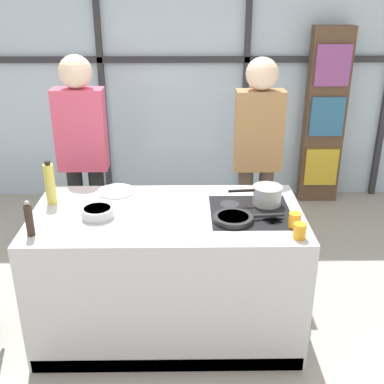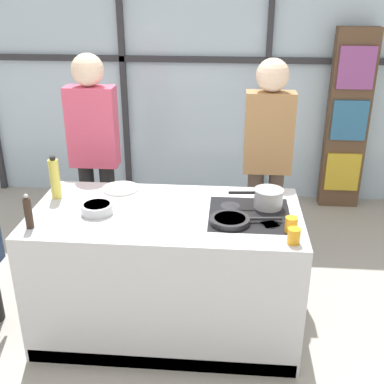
{
  "view_description": "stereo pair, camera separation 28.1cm",
  "coord_description": "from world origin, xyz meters",
  "px_view_note": "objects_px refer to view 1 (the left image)",
  "views": [
    {
      "loc": [
        0.12,
        -2.8,
        2.28
      ],
      "look_at": [
        0.16,
        0.1,
        1.01
      ],
      "focal_mm": 45.0,
      "sensor_mm": 36.0,
      "label": 1
    },
    {
      "loc": [
        0.4,
        -2.79,
        2.28
      ],
      "look_at": [
        0.16,
        0.1,
        1.01
      ],
      "focal_mm": 45.0,
      "sensor_mm": 36.0,
      "label": 2
    }
  ],
  "objects_px": {
    "spectator_center_left": "(258,150)",
    "oil_bottle": "(50,184)",
    "mixing_bowl": "(98,212)",
    "juice_glass_far": "(295,220)",
    "spectator_far_left": "(83,150)",
    "saucepan": "(267,195)",
    "frying_pan": "(235,218)",
    "white_plate": "(116,191)",
    "pepper_grinder": "(29,219)",
    "juice_glass_near": "(300,231)"
  },
  "relations": [
    {
      "from": "oil_bottle",
      "to": "juice_glass_near",
      "type": "distance_m",
      "value": 1.65
    },
    {
      "from": "spectator_far_left",
      "to": "pepper_grinder",
      "type": "relative_size",
      "value": 8.02
    },
    {
      "from": "mixing_bowl",
      "to": "juice_glass_near",
      "type": "bearing_deg",
      "value": -13.44
    },
    {
      "from": "oil_bottle",
      "to": "juice_glass_near",
      "type": "height_order",
      "value": "oil_bottle"
    },
    {
      "from": "saucepan",
      "to": "oil_bottle",
      "type": "bearing_deg",
      "value": 178.75
    },
    {
      "from": "saucepan",
      "to": "juice_glass_near",
      "type": "distance_m",
      "value": 0.49
    },
    {
      "from": "white_plate",
      "to": "juice_glass_far",
      "type": "height_order",
      "value": "juice_glass_far"
    },
    {
      "from": "frying_pan",
      "to": "mixing_bowl",
      "type": "relative_size",
      "value": 2.18
    },
    {
      "from": "juice_glass_near",
      "to": "white_plate",
      "type": "bearing_deg",
      "value": 149.41
    },
    {
      "from": "frying_pan",
      "to": "mixing_bowl",
      "type": "distance_m",
      "value": 0.87
    },
    {
      "from": "spectator_center_left",
      "to": "saucepan",
      "type": "bearing_deg",
      "value": 87.15
    },
    {
      "from": "spectator_center_left",
      "to": "juice_glass_far",
      "type": "xyz_separation_m",
      "value": [
        0.08,
        -1.06,
        -0.09
      ]
    },
    {
      "from": "oil_bottle",
      "to": "juice_glass_near",
      "type": "xyz_separation_m",
      "value": [
        1.56,
        -0.51,
        -0.1
      ]
    },
    {
      "from": "frying_pan",
      "to": "mixing_bowl",
      "type": "xyz_separation_m",
      "value": [
        -0.86,
        0.07,
        0.02
      ]
    },
    {
      "from": "frying_pan",
      "to": "juice_glass_far",
      "type": "xyz_separation_m",
      "value": [
        0.36,
        -0.09,
        0.03
      ]
    },
    {
      "from": "pepper_grinder",
      "to": "juice_glass_far",
      "type": "xyz_separation_m",
      "value": [
        1.57,
        0.08,
        -0.06
      ]
    },
    {
      "from": "spectator_far_left",
      "to": "juice_glass_near",
      "type": "height_order",
      "value": "spectator_far_left"
    },
    {
      "from": "spectator_center_left",
      "to": "pepper_grinder",
      "type": "height_order",
      "value": "spectator_center_left"
    },
    {
      "from": "white_plate",
      "to": "oil_bottle",
      "type": "relative_size",
      "value": 0.87
    },
    {
      "from": "spectator_center_left",
      "to": "white_plate",
      "type": "height_order",
      "value": "spectator_center_left"
    },
    {
      "from": "spectator_center_left",
      "to": "frying_pan",
      "type": "bearing_deg",
      "value": 74.3
    },
    {
      "from": "saucepan",
      "to": "oil_bottle",
      "type": "height_order",
      "value": "oil_bottle"
    },
    {
      "from": "pepper_grinder",
      "to": "mixing_bowl",
      "type": "bearing_deg",
      "value": 33.57
    },
    {
      "from": "white_plate",
      "to": "mixing_bowl",
      "type": "bearing_deg",
      "value": -99.72
    },
    {
      "from": "frying_pan",
      "to": "juice_glass_far",
      "type": "bearing_deg",
      "value": -13.62
    },
    {
      "from": "juice_glass_near",
      "to": "mixing_bowl",
      "type": "bearing_deg",
      "value": 166.56
    },
    {
      "from": "mixing_bowl",
      "to": "juice_glass_far",
      "type": "height_order",
      "value": "juice_glass_far"
    },
    {
      "from": "saucepan",
      "to": "white_plate",
      "type": "relative_size",
      "value": 1.38
    },
    {
      "from": "mixing_bowl",
      "to": "oil_bottle",
      "type": "xyz_separation_m",
      "value": [
        -0.34,
        0.21,
        0.11
      ]
    },
    {
      "from": "saucepan",
      "to": "mixing_bowl",
      "type": "xyz_separation_m",
      "value": [
        -1.1,
        -0.18,
        -0.03
      ]
    },
    {
      "from": "spectator_center_left",
      "to": "pepper_grinder",
      "type": "relative_size",
      "value": 7.93
    },
    {
      "from": "spectator_center_left",
      "to": "mixing_bowl",
      "type": "xyz_separation_m",
      "value": [
        -1.14,
        -0.91,
        -0.1
      ]
    },
    {
      "from": "white_plate",
      "to": "juice_glass_far",
      "type": "relative_size",
      "value": 2.84
    },
    {
      "from": "saucepan",
      "to": "pepper_grinder",
      "type": "distance_m",
      "value": 1.51
    },
    {
      "from": "juice_glass_far",
      "to": "frying_pan",
      "type": "bearing_deg",
      "value": 166.38
    },
    {
      "from": "spectator_center_left",
      "to": "juice_glass_near",
      "type": "bearing_deg",
      "value": 93.87
    },
    {
      "from": "juice_glass_far",
      "to": "spectator_center_left",
      "type": "bearing_deg",
      "value": 94.38
    },
    {
      "from": "oil_bottle",
      "to": "spectator_center_left",
      "type": "bearing_deg",
      "value": 25.19
    },
    {
      "from": "saucepan",
      "to": "oil_bottle",
      "type": "relative_size",
      "value": 1.2
    },
    {
      "from": "spectator_far_left",
      "to": "spectator_center_left",
      "type": "bearing_deg",
      "value": 180.0
    },
    {
      "from": "spectator_center_left",
      "to": "frying_pan",
      "type": "distance_m",
      "value": 1.02
    },
    {
      "from": "spectator_center_left",
      "to": "juice_glass_far",
      "type": "height_order",
      "value": "spectator_center_left"
    },
    {
      "from": "oil_bottle",
      "to": "white_plate",
      "type": "bearing_deg",
      "value": 23.21
    },
    {
      "from": "saucepan",
      "to": "juice_glass_far",
      "type": "height_order",
      "value": "saucepan"
    },
    {
      "from": "spectator_center_left",
      "to": "oil_bottle",
      "type": "relative_size",
      "value": 5.9
    },
    {
      "from": "mixing_bowl",
      "to": "juice_glass_far",
      "type": "bearing_deg",
      "value": -7.09
    },
    {
      "from": "spectator_far_left",
      "to": "spectator_center_left",
      "type": "xyz_separation_m",
      "value": [
        1.4,
        -0.0,
        -0.01
      ]
    },
    {
      "from": "saucepan",
      "to": "frying_pan",
      "type": "bearing_deg",
      "value": -133.81
    },
    {
      "from": "saucepan",
      "to": "juice_glass_near",
      "type": "bearing_deg",
      "value": -76.08
    },
    {
      "from": "spectator_center_left",
      "to": "saucepan",
      "type": "relative_size",
      "value": 4.9
    }
  ]
}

